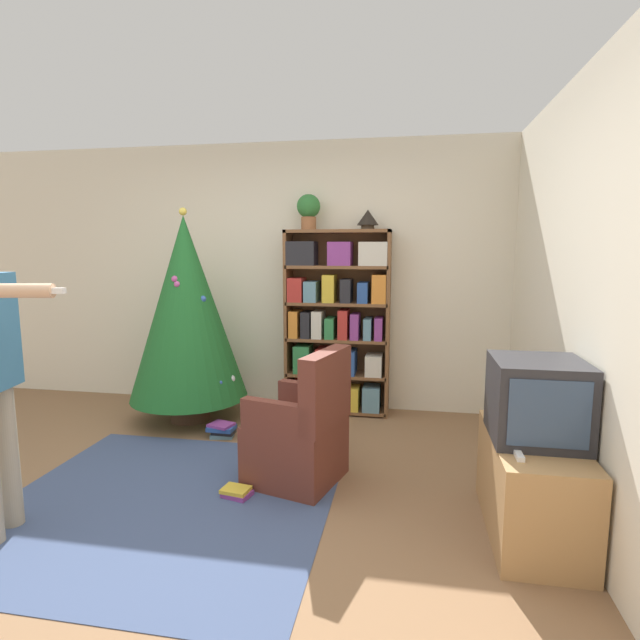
# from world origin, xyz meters

# --- Properties ---
(ground_plane) EXTENTS (14.00, 14.00, 0.00)m
(ground_plane) POSITION_xyz_m (0.00, 0.00, 0.00)
(ground_plane) COLOR #846042
(wall_back) EXTENTS (8.00, 0.10, 2.60)m
(wall_back) POSITION_xyz_m (0.00, 2.24, 1.30)
(wall_back) COLOR silver
(wall_back) RESTS_ON ground_plane
(wall_right) EXTENTS (0.10, 8.00, 2.60)m
(wall_right) POSITION_xyz_m (2.14, 0.00, 1.30)
(wall_right) COLOR silver
(wall_right) RESTS_ON ground_plane
(area_rug) EXTENTS (2.05, 2.02, 0.01)m
(area_rug) POSITION_xyz_m (-0.32, 0.07, 0.00)
(area_rug) COLOR #3D4C70
(area_rug) RESTS_ON ground_plane
(bookshelf) EXTENTS (0.99, 0.29, 1.75)m
(bookshelf) POSITION_xyz_m (0.47, 2.02, 0.86)
(bookshelf) COLOR brown
(bookshelf) RESTS_ON ground_plane
(tv_stand) EXTENTS (0.46, 0.92, 0.55)m
(tv_stand) POSITION_xyz_m (1.84, 0.14, 0.27)
(tv_stand) COLOR tan
(tv_stand) RESTS_ON ground_plane
(television) EXTENTS (0.47, 0.49, 0.44)m
(television) POSITION_xyz_m (1.84, 0.13, 0.77)
(television) COLOR #28282D
(television) RESTS_ON tv_stand
(game_remote) EXTENTS (0.04, 0.12, 0.02)m
(game_remote) POSITION_xyz_m (1.71, -0.14, 0.56)
(game_remote) COLOR white
(game_remote) RESTS_ON tv_stand
(christmas_tree) EXTENTS (1.06, 1.06, 1.94)m
(christmas_tree) POSITION_xyz_m (-0.83, 1.55, 1.04)
(christmas_tree) COLOR #4C3323
(christmas_tree) RESTS_ON ground_plane
(armchair) EXTENTS (0.70, 0.69, 0.92)m
(armchair) POSITION_xyz_m (0.45, 0.52, 0.32)
(armchair) COLOR brown
(armchair) RESTS_ON ground_plane
(potted_plant) EXTENTS (0.22, 0.22, 0.33)m
(potted_plant) POSITION_xyz_m (0.20, 2.03, 1.94)
(potted_plant) COLOR #935B38
(potted_plant) RESTS_ON bookshelf
(table_lamp) EXTENTS (0.20, 0.20, 0.18)m
(table_lamp) POSITION_xyz_m (0.76, 2.03, 1.85)
(table_lamp) COLOR #473828
(table_lamp) RESTS_ON bookshelf
(book_pile_near_tree) EXTENTS (0.23, 0.21, 0.12)m
(book_pile_near_tree) POSITION_xyz_m (-0.37, 1.18, 0.07)
(book_pile_near_tree) COLOR #5B899E
(book_pile_near_tree) RESTS_ON ground_plane
(book_pile_by_chair) EXTENTS (0.21, 0.17, 0.06)m
(book_pile_by_chair) POSITION_xyz_m (0.09, 0.23, 0.03)
(book_pile_by_chair) COLOR #843889
(book_pile_by_chair) RESTS_ON ground_plane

